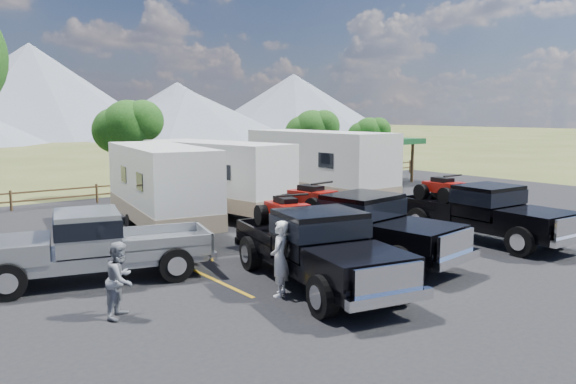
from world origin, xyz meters
TOP-DOWN VIEW (x-y plane):
  - ground at (0.00, 0.00)m, footprint 320.00×320.00m
  - asphalt_lot at (0.00, 3.00)m, footprint 44.00×34.00m
  - stall_lines at (0.00, 4.00)m, footprint 12.12×5.50m
  - tree_ne_a at (8.97, 17.01)m, footprint 3.11×2.92m
  - tree_ne_b at (14.98, 18.01)m, footprint 2.77×2.59m
  - tree_north at (-2.03, 19.02)m, footprint 3.46×3.24m
  - rail_fence at (2.00, 18.50)m, footprint 36.12×0.12m
  - pavilion at (13.00, 17.00)m, footprint 6.20×6.20m
  - rig_left at (-4.06, 1.24)m, footprint 3.48×7.01m
  - rig_center at (-1.40, 2.47)m, footprint 3.12×7.11m
  - rig_right at (4.10, 1.69)m, footprint 2.65×6.77m
  - trailer_left at (-4.37, 10.00)m, footprint 3.71×9.50m
  - trailer_center at (-1.09, 11.45)m, footprint 3.66×9.47m
  - trailer_right at (4.38, 10.99)m, footprint 2.81×10.44m
  - pickup_silver at (-8.57, 5.11)m, footprint 6.67×3.60m
  - person_a at (-5.37, 1.01)m, footprint 0.82×0.80m
  - person_b at (-9.04, 1.99)m, footprint 1.05×1.04m

SIDE VIEW (x-z plane):
  - ground at x=0.00m, z-range 0.00..0.00m
  - asphalt_lot at x=0.00m, z-range 0.00..0.04m
  - stall_lines at x=0.00m, z-range 0.04..0.05m
  - rail_fence at x=2.00m, z-range 0.11..1.11m
  - person_b at x=-9.04m, z-range 0.04..1.75m
  - person_a at x=-5.37m, z-range 0.04..1.93m
  - pickup_silver at x=-8.57m, z-range 0.08..1.99m
  - rig_right at x=4.10m, z-range 0.00..2.22m
  - rig_left at x=-4.06m, z-range 0.00..2.24m
  - rig_center at x=-1.40m, z-range 0.00..2.30m
  - trailer_center at x=-1.09m, z-range 0.12..3.39m
  - trailer_left at x=-4.37m, z-range 0.12..3.40m
  - trailer_right at x=4.38m, z-range 0.12..3.76m
  - pavilion at x=13.00m, z-range 1.18..4.40m
  - tree_ne_b at x=14.98m, z-range 0.99..5.26m
  - tree_ne_a at x=8.97m, z-range 1.10..5.86m
  - tree_north at x=-2.03m, z-range 1.21..6.46m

